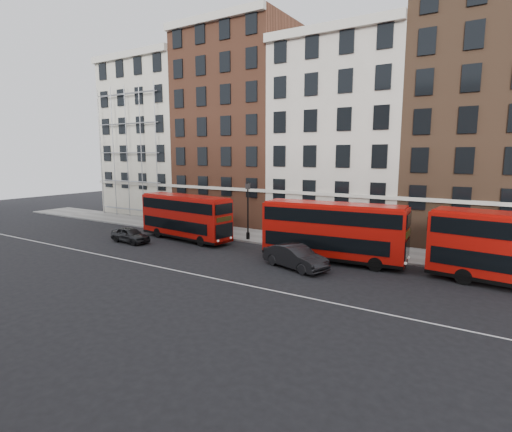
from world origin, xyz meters
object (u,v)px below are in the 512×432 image
Objects in this scene: bus_c at (332,230)px; car_front at (295,257)px; bus_b at (185,216)px; car_rear at (130,235)px.

bus_c is 2.12× the size of car_front.
car_rear is at bearing -126.82° from bus_b.
bus_b is 2.47× the size of car_rear.
bus_c reaches higher than bus_b.
car_rear is (-17.64, -3.53, -1.64)m from bus_c.
bus_b is 5.12m from car_rear.
car_front is (-1.46, -3.03, -1.51)m from bus_c.
car_rear is at bearing 110.18° from car_front.
bus_c is (14.27, -0.01, 0.12)m from bus_b.
bus_b is at bearing 175.10° from bus_c.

